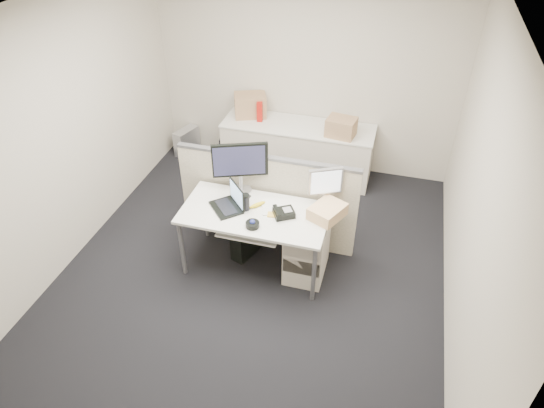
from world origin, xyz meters
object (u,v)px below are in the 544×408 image
(monitor_main, at_px, (240,168))
(laptop, at_px, (225,198))
(desk, at_px, (255,217))
(desk_phone, at_px, (284,213))

(monitor_main, xyz_separation_m, laptop, (-0.05, -0.34, -0.16))
(desk, bearing_deg, monitor_main, 128.00)
(laptop, bearing_deg, desk_phone, 51.42)
(monitor_main, relative_size, laptop, 1.70)
(monitor_main, relative_size, desk_phone, 2.89)
(desk, xyz_separation_m, monitor_main, (-0.25, 0.32, 0.35))
(desk_phone, bearing_deg, laptop, 152.95)
(monitor_main, bearing_deg, desk, -73.87)
(desk, relative_size, desk_phone, 7.50)
(monitor_main, bearing_deg, desk_phone, -50.14)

